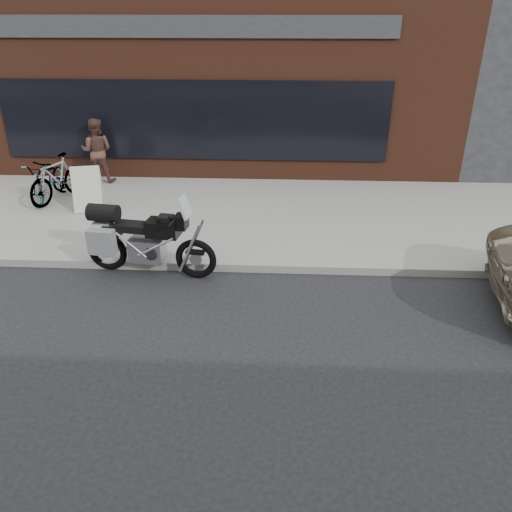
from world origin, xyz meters
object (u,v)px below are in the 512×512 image
object	(u,v)px
motorcycle	(140,240)
cafe_patron_left	(97,151)
bicycle_rear	(57,178)
sandwich_sign	(88,188)
bicycle_front	(47,180)

from	to	relation	value
motorcycle	cafe_patron_left	size ratio (longest dim) A/B	1.46
cafe_patron_left	bicycle_rear	bearing A→B (deg)	67.10
sandwich_sign	cafe_patron_left	distance (m)	2.05
motorcycle	cafe_patron_left	distance (m)	5.26
bicycle_front	motorcycle	bearing A→B (deg)	-47.11
bicycle_front	cafe_patron_left	distance (m)	1.61
bicycle_rear	sandwich_sign	bearing A→B (deg)	-10.81
motorcycle	sandwich_sign	xyz separation A→B (m)	(-1.92, 2.72, -0.01)
bicycle_front	sandwich_sign	size ratio (longest dim) A/B	1.77
sandwich_sign	cafe_patron_left	size ratio (longest dim) A/B	0.61
sandwich_sign	cafe_patron_left	xyz separation A→B (m)	(-0.42, 1.98, 0.32)
bicycle_front	bicycle_rear	size ratio (longest dim) A/B	1.00
cafe_patron_left	motorcycle	bearing A→B (deg)	113.11
sandwich_sign	bicycle_rear	bearing A→B (deg)	137.36
bicycle_rear	sandwich_sign	world-z (taller)	bicycle_rear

